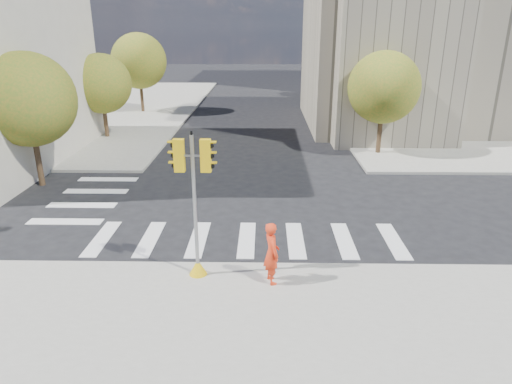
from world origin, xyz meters
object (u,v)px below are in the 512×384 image
lamp_near (377,72)px  lamp_far (343,58)px  traffic_signal (195,217)px  photographer (272,253)px

lamp_near → lamp_far: size_ratio=1.00×
lamp_near → traffic_signal: bearing=-116.9°
lamp_near → photographer: (-7.24, -19.16, -3.46)m
lamp_near → traffic_signal: size_ratio=1.79×
lamp_far → traffic_signal: (-9.52, -32.76, -2.51)m
traffic_signal → photographer: size_ratio=2.35×
traffic_signal → photographer: (2.28, -0.40, -0.96)m
photographer → traffic_signal: bearing=61.9°
lamp_near → lamp_far: 14.00m
lamp_far → traffic_signal: lamp_far is taller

